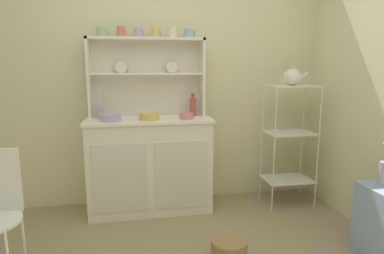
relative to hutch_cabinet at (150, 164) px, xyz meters
The scene contains 17 objects.
wall_back 0.85m from the hutch_cabinet, 67.89° to the left, with size 3.84×0.05×2.50m, color beige.
hutch_cabinet is the anchor object (origin of this frame).
hutch_shelf_unit 0.85m from the hutch_cabinet, 90.00° to the left, with size 1.05×0.18×0.72m.
bakers_rack 1.35m from the hutch_cabinet, ahead, with size 0.45×0.33×1.15m.
floor_basket 1.12m from the hutch_cabinet, 62.57° to the right, with size 0.25×0.25×0.15m, color #93754C.
cup_sage_0 1.24m from the hutch_cabinet, 162.39° to the left, with size 0.10×0.08×0.08m.
cup_terracotta_1 1.21m from the hutch_cabinet, 151.09° to the left, with size 0.08×0.07×0.09m.
cup_lilac_2 1.19m from the hutch_cabinet, 120.24° to the left, with size 0.09×0.07×0.08m.
cup_gold_3 1.19m from the hutch_cabinet, 55.78° to the left, with size 0.09×0.07×0.09m.
cup_cream_4 1.21m from the hutch_cabinet, 26.93° to the left, with size 0.09×0.07×0.09m.
cup_sky_5 1.25m from the hutch_cabinet, 17.42° to the left, with size 0.10×0.08×0.08m.
bowl_mixing_large 0.56m from the hutch_cabinet, 167.44° to the right, with size 0.18×0.18×0.06m, color #B79ECC.
bowl_floral_medium 0.46m from the hutch_cabinet, 90.00° to the right, with size 0.18×0.18×0.06m, color #DBB760.
bowl_cream_small 0.56m from the hutch_cabinet, 12.56° to the right, with size 0.12×0.12×0.05m, color #D17A84.
jam_bottle 0.66m from the hutch_cabinet, 11.70° to the left, with size 0.06×0.06×0.21m.
utensil_jar 0.64m from the hutch_cabinet, 169.42° to the left, with size 0.08×0.08×0.24m.
porcelain_teapot 1.54m from the hutch_cabinet, ahead, with size 0.24×0.15×0.17m.
Camera 1 is at (-0.24, -1.62, 1.34)m, focal length 31.26 mm.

